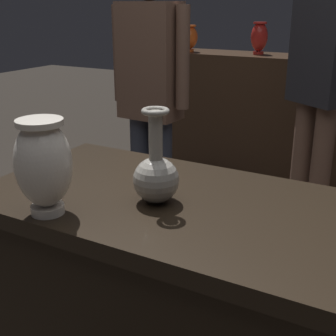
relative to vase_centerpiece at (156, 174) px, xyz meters
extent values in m
cube|color=black|center=(0.05, 0.04, -0.51)|extent=(1.10, 0.59, 0.75)
cube|color=black|center=(0.05, 0.04, -0.11)|extent=(1.20, 0.64, 0.05)
cube|color=#382619|center=(0.05, 2.24, -0.41)|extent=(2.60, 0.40, 0.95)
cube|color=#382619|center=(0.05, 2.24, 0.09)|extent=(2.60, 0.40, 0.04)
sphere|color=gray|center=(0.00, 0.00, -0.02)|extent=(0.13, 0.13, 0.13)
cylinder|color=gray|center=(0.00, 0.00, 0.11)|extent=(0.04, 0.04, 0.14)
torus|color=gray|center=(0.00, 0.00, 0.18)|extent=(0.08, 0.08, 0.02)
cylinder|color=silver|center=(-0.22, -0.21, -0.07)|extent=(0.09, 0.09, 0.02)
ellipsoid|color=silver|center=(-0.22, -0.21, 0.06)|extent=(0.15, 0.15, 0.24)
cylinder|color=silver|center=(-0.22, -0.21, 0.17)|extent=(0.12, 0.12, 0.02)
cylinder|color=#E55B1E|center=(-0.99, 2.17, 0.12)|extent=(0.08, 0.08, 0.02)
ellipsoid|color=#E55B1E|center=(-0.99, 2.17, 0.21)|extent=(0.13, 0.13, 0.17)
cylinder|color=#E55B1E|center=(-0.99, 2.17, 0.29)|extent=(0.10, 0.10, 0.01)
cylinder|color=red|center=(-0.47, 2.25, 0.12)|extent=(0.08, 0.08, 0.02)
ellipsoid|color=red|center=(-0.47, 2.25, 0.23)|extent=(0.12, 0.12, 0.20)
cylinder|color=red|center=(-0.47, 2.25, 0.32)|extent=(0.10, 0.10, 0.01)
cylinder|color=#333847|center=(-0.57, 1.04, -0.51)|extent=(0.11, 0.11, 0.75)
cylinder|color=#333847|center=(-0.72, 1.05, -0.51)|extent=(0.11, 0.11, 0.75)
cube|color=brown|center=(-0.65, 1.04, 0.17)|extent=(0.33, 0.20, 0.60)
cylinder|color=brown|center=(-0.45, 1.03, 0.20)|extent=(0.07, 0.07, 0.51)
cylinder|color=brown|center=(-0.85, 1.06, 0.20)|extent=(0.07, 0.07, 0.51)
cylinder|color=brown|center=(0.20, 1.41, -0.47)|extent=(0.11, 0.11, 0.84)
cylinder|color=brown|center=(0.08, 1.50, -0.47)|extent=(0.11, 0.11, 0.84)
cube|color=#232328|center=(0.14, 1.46, 0.28)|extent=(0.37, 0.33, 0.66)
cylinder|color=#232328|center=(-0.02, 1.57, 0.32)|extent=(0.07, 0.07, 0.56)
camera|label=1|loc=(0.62, -1.04, 0.45)|focal=49.07mm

